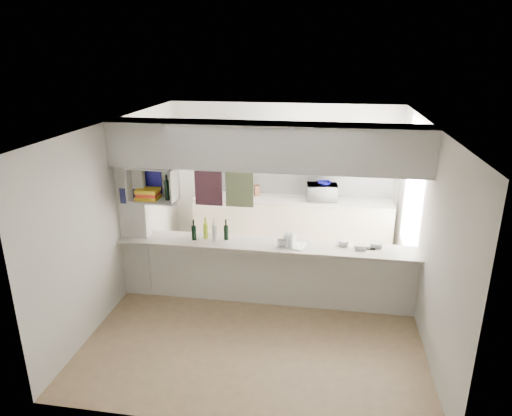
% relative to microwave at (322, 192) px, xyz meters
% --- Properties ---
extents(floor, '(4.80, 4.80, 0.00)m').
position_rel_microwave_xyz_m(floor, '(-0.73, -2.10, -1.07)').
color(floor, '#8F7453').
rests_on(floor, ground).
extents(ceiling, '(4.80, 4.80, 0.00)m').
position_rel_microwave_xyz_m(ceiling, '(-0.73, -2.10, 1.53)').
color(ceiling, white).
rests_on(ceiling, wall_back).
extents(wall_back, '(4.20, 0.00, 4.20)m').
position_rel_microwave_xyz_m(wall_back, '(-0.73, 0.30, 0.23)').
color(wall_back, silver).
rests_on(wall_back, floor).
extents(wall_left, '(0.00, 4.80, 4.80)m').
position_rel_microwave_xyz_m(wall_left, '(-2.83, -2.10, 0.23)').
color(wall_left, silver).
rests_on(wall_left, floor).
extents(wall_right, '(0.00, 4.80, 4.80)m').
position_rel_microwave_xyz_m(wall_right, '(1.37, -2.10, 0.23)').
color(wall_right, silver).
rests_on(wall_right, floor).
extents(servery_partition, '(4.20, 0.50, 2.60)m').
position_rel_microwave_xyz_m(servery_partition, '(-0.91, -2.10, 0.59)').
color(servery_partition, silver).
rests_on(servery_partition, floor).
extents(cubby_shelf, '(0.65, 0.35, 0.50)m').
position_rel_microwave_xyz_m(cubby_shelf, '(-2.30, -2.17, 0.64)').
color(cubby_shelf, white).
rests_on(cubby_shelf, bulkhead).
extents(kitchen_run, '(3.60, 0.63, 2.24)m').
position_rel_microwave_xyz_m(kitchen_run, '(-0.57, 0.03, -0.24)').
color(kitchen_run, beige).
rests_on(kitchen_run, floor).
extents(microwave, '(0.57, 0.41, 0.30)m').
position_rel_microwave_xyz_m(microwave, '(0.00, 0.00, 0.00)').
color(microwave, white).
rests_on(microwave, bench_top).
extents(bowl, '(0.24, 0.24, 0.06)m').
position_rel_microwave_xyz_m(bowl, '(0.03, -0.03, 0.18)').
color(bowl, '#0C0A77').
rests_on(bowl, microwave).
extents(dish_rack, '(0.43, 0.36, 0.20)m').
position_rel_microwave_xyz_m(dish_rack, '(-0.36, -2.10, -0.07)').
color(dish_rack, silver).
rests_on(dish_rack, breakfast_bar).
extents(cup, '(0.12, 0.12, 0.09)m').
position_rel_microwave_xyz_m(cup, '(-0.50, -2.17, -0.09)').
color(cup, white).
rests_on(cup, dish_rack).
extents(wine_bottles, '(0.52, 0.15, 0.33)m').
position_rel_microwave_xyz_m(wine_bottles, '(-1.53, -2.08, -0.03)').
color(wine_bottles, black).
rests_on(wine_bottles, breakfast_bar).
extents(plastic_tubs, '(0.59, 0.23, 0.08)m').
position_rel_microwave_xyz_m(plastic_tubs, '(0.53, -2.02, -0.11)').
color(plastic_tubs, silver).
rests_on(plastic_tubs, breakfast_bar).
extents(utensil_jar, '(0.09, 0.09, 0.13)m').
position_rel_microwave_xyz_m(utensil_jar, '(-1.35, 0.05, -0.08)').
color(utensil_jar, black).
rests_on(utensil_jar, bench_top).
extents(knife_block, '(0.12, 0.11, 0.20)m').
position_rel_microwave_xyz_m(knife_block, '(-1.19, 0.08, -0.05)').
color(knife_block, brown).
rests_on(knife_block, bench_top).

